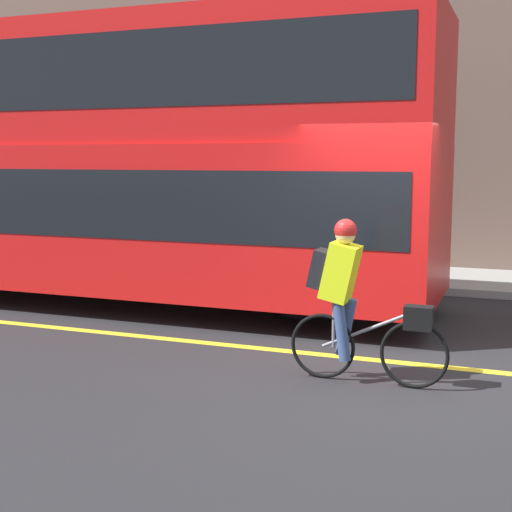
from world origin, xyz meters
name	(u,v)px	position (x,y,z in m)	size (l,w,h in m)	color
ground_plane	(395,367)	(0.00, 0.00, 0.00)	(80.00, 80.00, 0.00)	#232326
road_center_line	(397,362)	(0.00, 0.16, 0.00)	(50.00, 0.14, 0.01)	yellow
sidewalk_curb	(449,280)	(0.00, 5.18, 0.06)	(60.00, 2.24, 0.12)	gray
building_facade	(465,34)	(0.00, 6.45, 4.30)	(60.00, 0.30, 8.59)	brown
bus	(104,153)	(-4.60, 1.84, 2.19)	(9.63, 2.48, 3.94)	black
cyclist_on_bike	(351,294)	(-0.32, -0.62, 0.85)	(1.52, 0.32, 1.56)	black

